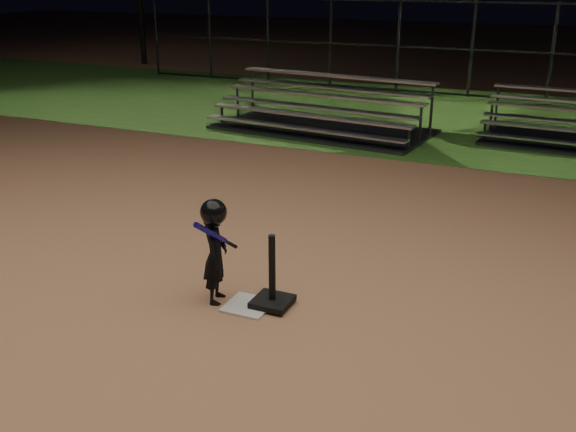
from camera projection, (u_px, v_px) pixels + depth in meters
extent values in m
plane|color=#AE744E|center=(248.00, 307.00, 6.73)|extent=(80.00, 80.00, 0.00)
cube|color=#32601F|center=(445.00, 118.00, 15.28)|extent=(60.00, 8.00, 0.01)
cube|color=beige|center=(248.00, 306.00, 6.73)|extent=(0.45, 0.45, 0.02)
cube|color=black|center=(272.00, 301.00, 6.73)|extent=(0.38, 0.38, 0.06)
cylinder|color=black|center=(272.00, 268.00, 6.59)|extent=(0.07, 0.07, 0.70)
imported|color=black|center=(215.00, 256.00, 6.69)|extent=(0.33, 0.42, 1.00)
sphere|color=black|center=(213.00, 212.00, 6.52)|extent=(0.27, 0.27, 0.27)
cylinder|color=#1E16C2|center=(211.00, 233.00, 6.43)|extent=(0.07, 0.54, 0.40)
cylinder|color=black|center=(232.00, 244.00, 6.52)|extent=(0.04, 0.19, 0.14)
cube|color=silver|center=(308.00, 115.00, 13.41)|extent=(4.53, 0.76, 0.05)
cube|color=silver|center=(301.00, 128.00, 13.23)|extent=(4.53, 0.76, 0.03)
cube|color=silver|center=(323.00, 95.00, 13.80)|extent=(4.53, 0.76, 0.05)
cube|color=silver|center=(315.00, 107.00, 13.62)|extent=(4.53, 0.76, 0.03)
cube|color=silver|center=(336.00, 76.00, 14.19)|extent=(4.53, 0.76, 0.05)
cube|color=silver|center=(329.00, 87.00, 14.01)|extent=(4.53, 0.76, 0.03)
cube|color=#38383D|center=(322.00, 129.00, 14.06)|extent=(4.74, 2.68, 0.07)
cube|color=#38383D|center=(467.00, 95.00, 17.83)|extent=(20.00, 0.05, 0.05)
cube|color=#38383D|center=(472.00, 50.00, 17.41)|extent=(20.00, 0.05, 0.05)
cube|color=#38383D|center=(476.00, 2.00, 16.99)|extent=(20.00, 0.05, 0.05)
cylinder|color=#38383D|center=(156.00, 35.00, 21.22)|extent=(0.08, 0.08, 2.50)
cylinder|color=#38383D|center=(299.00, 42.00, 19.32)|extent=(0.08, 0.08, 2.50)
cylinder|color=#38383D|center=(472.00, 50.00, 17.41)|extent=(0.08, 0.08, 2.50)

